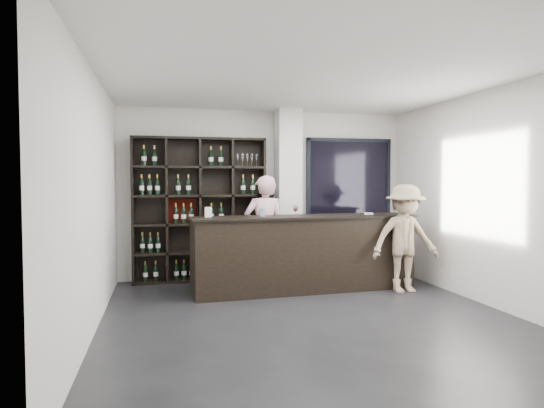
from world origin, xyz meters
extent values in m
cube|color=black|center=(0.00, 0.00, -0.01)|extent=(5.00, 5.50, 0.01)
cube|color=silver|center=(0.35, 2.47, 1.45)|extent=(0.40, 0.40, 2.90)
cube|color=black|center=(1.55, 2.69, 1.40)|extent=(1.60, 0.08, 2.10)
cube|color=black|center=(1.55, 2.69, 1.40)|extent=(1.48, 0.02, 1.98)
cube|color=black|center=(0.35, 1.46, 0.56)|extent=(3.41, 0.64, 1.12)
cube|color=black|center=(0.35, 1.46, 1.13)|extent=(3.49, 0.72, 0.03)
imported|color=#C897A0|center=(-0.19, 1.85, 0.88)|extent=(0.64, 0.42, 1.76)
imported|color=black|center=(-0.10, 2.40, 0.80)|extent=(0.83, 0.67, 1.59)
imported|color=#8F765E|center=(1.80, 1.05, 0.81)|extent=(1.06, 0.61, 1.63)
cylinder|color=silver|center=(-0.32, 1.41, 1.21)|extent=(0.11, 0.11, 0.12)
cube|color=white|center=(1.43, 1.54, 1.16)|extent=(0.17, 0.17, 0.02)
cube|color=white|center=(-1.11, 1.48, 1.22)|extent=(0.10, 0.05, 0.15)
camera|label=1|loc=(-1.76, -5.58, 1.67)|focal=32.00mm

